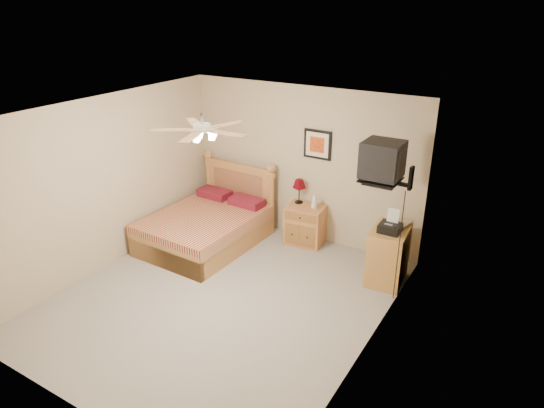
# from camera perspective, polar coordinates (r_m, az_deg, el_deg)

# --- Properties ---
(floor) EXTENTS (4.50, 4.50, 0.00)m
(floor) POSITION_cam_1_polar(r_m,az_deg,el_deg) (6.65, -5.95, -10.98)
(floor) COLOR gray
(floor) RESTS_ON ground
(ceiling) EXTENTS (4.00, 4.50, 0.04)m
(ceiling) POSITION_cam_1_polar(r_m,az_deg,el_deg) (5.64, -7.01, 10.52)
(ceiling) COLOR white
(ceiling) RESTS_ON ground
(wall_back) EXTENTS (4.00, 0.04, 2.50)m
(wall_back) POSITION_cam_1_polar(r_m,az_deg,el_deg) (7.81, 3.57, 4.72)
(wall_back) COLOR #BCAA8B
(wall_back) RESTS_ON ground
(wall_front) EXTENTS (4.00, 0.04, 2.50)m
(wall_front) POSITION_cam_1_polar(r_m,az_deg,el_deg) (4.70, -23.48, -10.80)
(wall_front) COLOR #BCAA8B
(wall_front) RESTS_ON ground
(wall_left) EXTENTS (0.04, 4.50, 2.50)m
(wall_left) POSITION_cam_1_polar(r_m,az_deg,el_deg) (7.35, -18.98, 2.26)
(wall_left) COLOR #BCAA8B
(wall_left) RESTS_ON ground
(wall_right) EXTENTS (0.04, 4.50, 2.50)m
(wall_right) POSITION_cam_1_polar(r_m,az_deg,el_deg) (5.18, 11.59, -5.82)
(wall_right) COLOR #BCAA8B
(wall_right) RESTS_ON ground
(bed) EXTENTS (1.51, 1.95, 1.23)m
(bed) POSITION_cam_1_polar(r_m,az_deg,el_deg) (7.76, -8.08, -0.63)
(bed) COLOR #A7753D
(bed) RESTS_ON ground
(nightstand) EXTENTS (0.64, 0.50, 0.64)m
(nightstand) POSITION_cam_1_polar(r_m,az_deg,el_deg) (7.87, 3.93, -2.44)
(nightstand) COLOR #C47944
(nightstand) RESTS_ON ground
(table_lamp) EXTENTS (0.28, 0.28, 0.40)m
(table_lamp) POSITION_cam_1_polar(r_m,az_deg,el_deg) (7.80, 3.21, 1.53)
(table_lamp) COLOR #57030C
(table_lamp) RESTS_ON nightstand
(lotion_bottle) EXTENTS (0.11, 0.11, 0.25)m
(lotion_bottle) POSITION_cam_1_polar(r_m,az_deg,el_deg) (7.63, 5.02, 0.37)
(lotion_bottle) COLOR silver
(lotion_bottle) RESTS_ON nightstand
(framed_picture) EXTENTS (0.46, 0.04, 0.46)m
(framed_picture) POSITION_cam_1_polar(r_m,az_deg,el_deg) (7.57, 5.38, 6.99)
(framed_picture) COLOR black
(framed_picture) RESTS_ON wall_back
(dresser) EXTENTS (0.53, 0.72, 0.80)m
(dresser) POSITION_cam_1_polar(r_m,az_deg,el_deg) (7.00, 13.51, -5.85)
(dresser) COLOR #A57935
(dresser) RESTS_ON ground
(fax_machine) EXTENTS (0.28, 0.30, 0.30)m
(fax_machine) POSITION_cam_1_polar(r_m,az_deg,el_deg) (6.67, 13.79, -2.03)
(fax_machine) COLOR black
(fax_machine) RESTS_ON dresser
(magazine_lower) EXTENTS (0.25, 0.30, 0.03)m
(magazine_lower) POSITION_cam_1_polar(r_m,az_deg,el_deg) (7.02, 14.22, -2.03)
(magazine_lower) COLOR #C4B598
(magazine_lower) RESTS_ON dresser
(magazine_upper) EXTENTS (0.25, 0.31, 0.02)m
(magazine_upper) POSITION_cam_1_polar(r_m,az_deg,el_deg) (7.02, 14.47, -1.84)
(magazine_upper) COLOR gray
(magazine_upper) RESTS_ON magazine_lower
(wall_tv) EXTENTS (0.56, 0.46, 0.58)m
(wall_tv) POSITION_cam_1_polar(r_m,az_deg,el_deg) (6.21, 14.15, 4.55)
(wall_tv) COLOR black
(wall_tv) RESTS_ON wall_right
(ceiling_fan) EXTENTS (1.14, 1.14, 0.28)m
(ceiling_fan) POSITION_cam_1_polar(r_m,az_deg,el_deg) (5.52, -8.21, 8.68)
(ceiling_fan) COLOR white
(ceiling_fan) RESTS_ON ceiling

